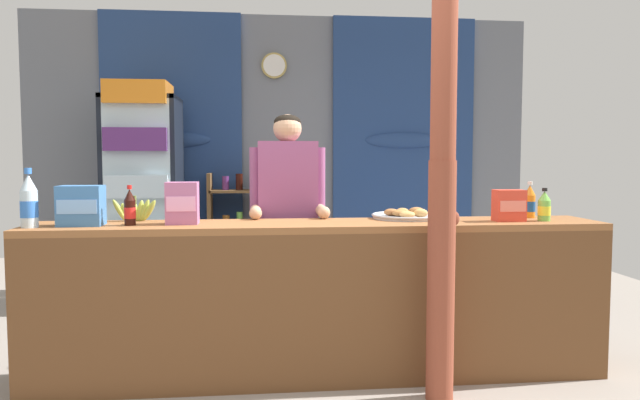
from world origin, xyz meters
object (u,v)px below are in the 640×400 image
(soda_bottle_lime_soda, at_px, (544,207))
(soda_bottle_orange_soda, at_px, (530,202))
(timber_post, at_px, (443,171))
(soda_bottle_water, at_px, (29,202))
(snack_box_wafer, at_px, (182,203))
(shopkeeper, at_px, (288,203))
(snack_box_crackers, at_px, (509,205))
(pastry_tray, at_px, (407,215))
(drink_fridge, at_px, (143,184))
(stall_counter, at_px, (322,286))
(snack_box_biscuit, at_px, (81,206))
(bottle_shelf_rack, at_px, (233,230))
(banana_bunch, at_px, (136,211))
(plastic_lawn_chair, at_px, (401,254))
(soda_bottle_cola, at_px, (130,208))

(soda_bottle_lime_soda, xyz_separation_m, soda_bottle_orange_soda, (-0.00, 0.19, 0.01))
(timber_post, height_order, soda_bottle_water, timber_post)
(timber_post, relative_size, snack_box_wafer, 10.67)
(shopkeeper, bearing_deg, snack_box_crackers, -21.26)
(soda_bottle_orange_soda, xyz_separation_m, pastry_tray, (-0.79, 0.03, -0.08))
(soda_bottle_lime_soda, bearing_deg, soda_bottle_water, -179.38)
(drink_fridge, xyz_separation_m, soda_bottle_water, (-0.21, -2.09, -0.01))
(stall_counter, xyz_separation_m, soda_bottle_orange_soda, (1.37, 0.24, 0.46))
(drink_fridge, distance_m, soda_bottle_water, 2.10)
(drink_fridge, xyz_separation_m, soda_bottle_lime_soda, (2.78, -2.06, -0.06))
(drink_fridge, distance_m, snack_box_biscuit, 2.03)
(bottle_shelf_rack, height_order, soda_bottle_orange_soda, bottle_shelf_rack)
(banana_bunch, bearing_deg, plastic_lawn_chair, 32.06)
(stall_counter, xyz_separation_m, shopkeeper, (-0.17, 0.57, 0.44))
(banana_bunch, bearing_deg, stall_counter, -15.17)
(snack_box_biscuit, relative_size, banana_bunch, 0.86)
(drink_fridge, xyz_separation_m, snack_box_crackers, (2.56, -2.05, -0.05))
(stall_counter, height_order, timber_post, timber_post)
(soda_bottle_orange_soda, bearing_deg, pastry_tray, 177.58)
(plastic_lawn_chair, xyz_separation_m, soda_bottle_water, (-2.47, -1.51, 0.58))
(stall_counter, height_order, pastry_tray, pastry_tray)
(pastry_tray, xyz_separation_m, banana_bunch, (-1.68, 0.03, 0.04))
(drink_fridge, height_order, snack_box_crackers, drink_fridge)
(soda_bottle_cola, bearing_deg, soda_bottle_water, -174.37)
(snack_box_biscuit, bearing_deg, drink_fridge, 91.43)
(snack_box_wafer, bearing_deg, soda_bottle_lime_soda, -1.51)
(soda_bottle_orange_soda, distance_m, soda_bottle_cola, 2.47)
(plastic_lawn_chair, distance_m, snack_box_crackers, 1.59)
(soda_bottle_cola, xyz_separation_m, pastry_tray, (1.67, 0.21, -0.08))
(soda_bottle_water, relative_size, snack_box_biscuit, 1.38)
(shopkeeper, relative_size, soda_bottle_lime_soda, 7.98)
(stall_counter, height_order, soda_bottle_cola, soda_bottle_cola)
(stall_counter, distance_m, bottle_shelf_rack, 2.48)
(timber_post, bearing_deg, plastic_lawn_chair, 82.69)
(stall_counter, bearing_deg, plastic_lawn_chair, 61.02)
(soda_bottle_cola, relative_size, banana_bunch, 0.82)
(pastry_tray, bearing_deg, soda_bottle_lime_soda, -15.83)
(soda_bottle_lime_soda, xyz_separation_m, snack_box_wafer, (-2.17, 0.06, 0.04))
(shopkeeper, height_order, snack_box_biscuit, shopkeeper)
(shopkeeper, distance_m, pastry_tray, 0.80)
(soda_bottle_orange_soda, bearing_deg, plastic_lawn_chair, 112.09)
(timber_post, bearing_deg, soda_bottle_orange_soda, 36.07)
(bottle_shelf_rack, relative_size, snack_box_wafer, 4.80)
(snack_box_biscuit, distance_m, banana_bunch, 0.34)
(soda_bottle_cola, distance_m, banana_bunch, 0.24)
(plastic_lawn_chair, xyz_separation_m, snack_box_wafer, (-1.65, -1.42, 0.56))
(plastic_lawn_chair, xyz_separation_m, snack_box_biscuit, (-2.21, -1.45, 0.55))
(pastry_tray, bearing_deg, drink_fridge, 137.30)
(bottle_shelf_rack, bearing_deg, plastic_lawn_chair, -30.73)
(soda_bottle_orange_soda, bearing_deg, soda_bottle_cola, -176.00)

